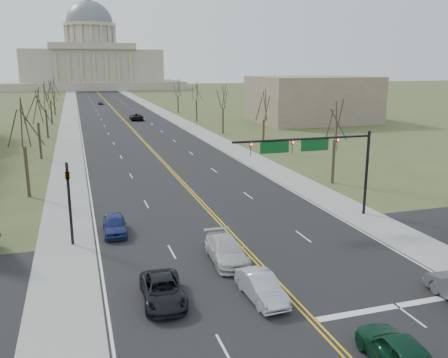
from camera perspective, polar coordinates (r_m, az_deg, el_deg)
ground at (r=26.03m, az=9.58°, el=-15.42°), size 600.00×600.00×0.00m
road at (r=131.18m, az=-12.78°, el=7.79°), size 20.00×380.00×0.01m
cross_road at (r=30.91m, az=4.49°, el=-10.38°), size 120.00×14.00×0.01m
sidewalk_left at (r=130.75m, az=-18.06°, el=7.45°), size 4.00×380.00×0.03m
sidewalk_right at (r=132.70m, az=-7.57°, el=8.07°), size 4.00×380.00×0.03m
center_line at (r=131.18m, az=-12.78°, el=7.79°), size 0.42×380.00×0.01m
edge_line_left at (r=130.75m, az=-17.09°, el=7.52°), size 0.15×380.00×0.01m
edge_line_right at (r=132.34m, az=-8.51°, el=8.03°), size 0.15×380.00×0.01m
stop_bar at (r=27.75m, az=20.10°, el=-14.14°), size 9.50×0.50×0.01m
capitol at (r=270.27m, az=-15.59°, el=13.48°), size 90.00×60.00×50.00m
signal_mast at (r=38.82m, az=10.77°, el=3.30°), size 12.12×0.44×7.20m
signal_left at (r=34.79m, az=-18.16°, el=-1.79°), size 0.32×0.36×6.00m
tree_r_0 at (r=51.68m, az=13.27°, el=6.58°), size 3.74×3.74×8.50m
tree_l_0 at (r=48.71m, az=-23.08°, el=5.91°), size 3.96×3.96×9.00m
tree_r_1 at (r=69.55m, az=4.83°, el=8.61°), size 3.74×3.74×8.50m
tree_l_1 at (r=68.54m, az=-21.59°, el=7.97°), size 3.96×3.96×9.00m
tree_r_2 at (r=88.33m, az=-0.13°, el=9.72°), size 3.74×3.74×8.50m
tree_l_2 at (r=88.45m, az=-20.77°, el=9.11°), size 3.96×3.96×9.00m
tree_r_3 at (r=107.56m, az=-3.35°, el=10.39°), size 3.74×3.74×8.50m
tree_l_3 at (r=108.40m, az=-20.24°, el=9.82°), size 3.96×3.96×9.00m
tree_r_4 at (r=127.02m, az=-5.60°, el=10.84°), size 3.74×3.74×8.50m
tree_l_4 at (r=128.36m, az=-19.88°, el=10.31°), size 3.96×3.96×9.00m
bldg_right_mass at (r=108.95m, az=10.50°, el=9.41°), size 25.00×20.00×10.00m
car_nb_inner_lead at (r=22.35m, az=20.26°, el=-18.95°), size 2.38×4.96×1.64m
car_sb_inner_lead at (r=26.59m, az=4.52°, el=-12.83°), size 1.74×4.40×1.43m
car_sb_outer_lead at (r=26.49m, az=-7.36°, el=-13.15°), size 2.40×4.85×1.32m
car_sb_inner_second at (r=31.21m, az=0.26°, el=-8.57°), size 2.29×5.29×1.52m
car_sb_outer_second at (r=37.01m, az=-13.02°, el=-5.37°), size 1.83×4.29×1.45m
car_far_nb at (r=112.27m, az=-10.51°, el=7.39°), size 2.69×5.81×1.61m
car_far_sb at (r=158.96m, az=-14.64°, el=8.89°), size 1.59×3.92×1.33m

